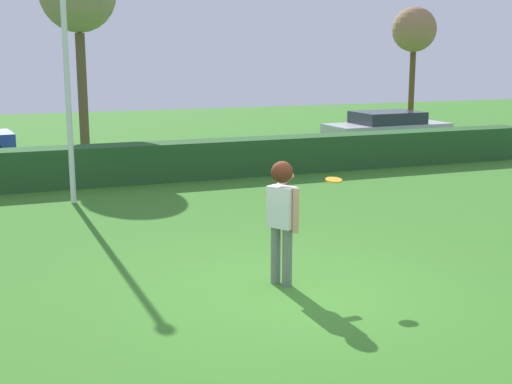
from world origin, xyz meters
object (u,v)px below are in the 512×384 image
Objects in this scene: lamppost at (66,54)px; maple_tree at (414,31)px; frisbee at (334,180)px; parked_car_silver at (387,128)px; person at (282,208)px.

maple_tree is (16.08, 11.38, 0.93)m from lamppost.
frisbee is 7.38m from lamppost.
parked_car_silver is (10.92, 4.97, -2.49)m from lamppost.
person is 0.89m from frisbee.
parked_car_silver is 8.91m from maple_tree.
lamppost is at bearing -155.53° from parked_car_silver.
person is 0.42× the size of parked_car_silver.
person is 7.24m from lamppost.
maple_tree is at bearing 52.21° from person.
lamppost is at bearing -144.70° from maple_tree.
parked_car_silver is at bearing 55.31° from frisbee.
frisbee is at bearing 4.44° from person.
parked_car_silver is at bearing 24.47° from lamppost.
lamppost reaches higher than parked_car_silver.
person is 0.31× the size of lamppost.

